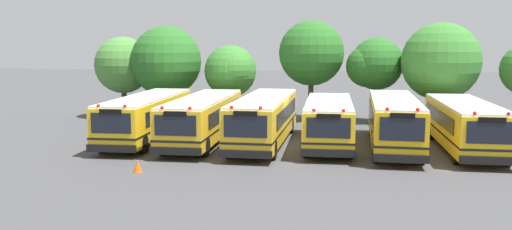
{
  "coord_description": "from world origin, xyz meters",
  "views": [
    {
      "loc": [
        2.35,
        -29.76,
        5.61
      ],
      "look_at": [
        -2.3,
        0.0,
        1.6
      ],
      "focal_mm": 38.26,
      "sensor_mm": 36.0,
      "label": 1
    }
  ],
  "objects_px": {
    "tree_4": "(374,65)",
    "tree_5": "(440,61)",
    "school_bus_2": "(264,118)",
    "tree_2": "(231,71)",
    "school_bus_3": "(329,121)",
    "tree_0": "(123,65)",
    "traffic_cone": "(138,166)",
    "school_bus_4": "(394,121)",
    "school_bus_0": "(147,116)",
    "tree_3": "(313,54)",
    "school_bus_1": "(203,117)",
    "tree_1": "(166,62)",
    "school_bus_5": "(465,124)"
  },
  "relations": [
    {
      "from": "school_bus_2",
      "to": "school_bus_1",
      "type": "bearing_deg",
      "value": -1.7
    },
    {
      "from": "school_bus_1",
      "to": "school_bus_3",
      "type": "relative_size",
      "value": 1.16
    },
    {
      "from": "school_bus_1",
      "to": "school_bus_2",
      "type": "distance_m",
      "value": 3.54
    },
    {
      "from": "school_bus_0",
      "to": "school_bus_1",
      "type": "height_order",
      "value": "school_bus_0"
    },
    {
      "from": "tree_4",
      "to": "tree_5",
      "type": "relative_size",
      "value": 0.86
    },
    {
      "from": "school_bus_5",
      "to": "tree_5",
      "type": "height_order",
      "value": "tree_5"
    },
    {
      "from": "school_bus_2",
      "to": "tree_3",
      "type": "distance_m",
      "value": 10.6
    },
    {
      "from": "tree_3",
      "to": "traffic_cone",
      "type": "xyz_separation_m",
      "value": [
        -6.69,
        -17.42,
        -4.53
      ]
    },
    {
      "from": "school_bus_3",
      "to": "school_bus_5",
      "type": "height_order",
      "value": "school_bus_5"
    },
    {
      "from": "school_bus_4",
      "to": "school_bus_3",
      "type": "bearing_deg",
      "value": -0.55
    },
    {
      "from": "school_bus_3",
      "to": "school_bus_0",
      "type": "bearing_deg",
      "value": -2.0
    },
    {
      "from": "school_bus_2",
      "to": "school_bus_4",
      "type": "distance_m",
      "value": 7.03
    },
    {
      "from": "school_bus_1",
      "to": "traffic_cone",
      "type": "xyz_separation_m",
      "value": [
        -0.97,
        -7.76,
        -1.13
      ]
    },
    {
      "from": "school_bus_3",
      "to": "tree_4",
      "type": "height_order",
      "value": "tree_4"
    },
    {
      "from": "tree_1",
      "to": "tree_3",
      "type": "bearing_deg",
      "value": 4.86
    },
    {
      "from": "school_bus_1",
      "to": "tree_5",
      "type": "distance_m",
      "value": 16.25
    },
    {
      "from": "school_bus_2",
      "to": "tree_2",
      "type": "height_order",
      "value": "tree_2"
    },
    {
      "from": "school_bus_4",
      "to": "traffic_cone",
      "type": "distance_m",
      "value": 13.8
    },
    {
      "from": "tree_3",
      "to": "traffic_cone",
      "type": "bearing_deg",
      "value": -111.02
    },
    {
      "from": "school_bus_2",
      "to": "school_bus_4",
      "type": "height_order",
      "value": "school_bus_4"
    },
    {
      "from": "tree_4",
      "to": "tree_5",
      "type": "bearing_deg",
      "value": -21.57
    },
    {
      "from": "traffic_cone",
      "to": "school_bus_0",
      "type": "bearing_deg",
      "value": 107.0
    },
    {
      "from": "school_bus_0",
      "to": "school_bus_5",
      "type": "bearing_deg",
      "value": 176.86
    },
    {
      "from": "school_bus_3",
      "to": "tree_3",
      "type": "height_order",
      "value": "tree_3"
    },
    {
      "from": "school_bus_3",
      "to": "tree_3",
      "type": "bearing_deg",
      "value": -83.04
    },
    {
      "from": "school_bus_0",
      "to": "school_bus_1",
      "type": "bearing_deg",
      "value": 178.0
    },
    {
      "from": "tree_4",
      "to": "school_bus_5",
      "type": "bearing_deg",
      "value": -66.08
    },
    {
      "from": "tree_2",
      "to": "school_bus_3",
      "type": "bearing_deg",
      "value": -49.26
    },
    {
      "from": "school_bus_3",
      "to": "school_bus_4",
      "type": "xyz_separation_m",
      "value": [
        3.46,
        -0.13,
        0.1
      ]
    },
    {
      "from": "tree_4",
      "to": "tree_5",
      "type": "distance_m",
      "value": 4.52
    },
    {
      "from": "tree_0",
      "to": "tree_2",
      "type": "xyz_separation_m",
      "value": [
        8.5,
        -1.01,
        -0.29
      ]
    },
    {
      "from": "tree_0",
      "to": "tree_1",
      "type": "height_order",
      "value": "tree_1"
    },
    {
      "from": "school_bus_2",
      "to": "tree_5",
      "type": "xyz_separation_m",
      "value": [
        10.61,
        7.57,
        2.96
      ]
    },
    {
      "from": "school_bus_2",
      "to": "tree_2",
      "type": "relative_size",
      "value": 2.09
    },
    {
      "from": "school_bus_2",
      "to": "school_bus_5",
      "type": "distance_m",
      "value": 10.64
    },
    {
      "from": "school_bus_2",
      "to": "school_bus_4",
      "type": "relative_size",
      "value": 1.04
    },
    {
      "from": "school_bus_0",
      "to": "school_bus_3",
      "type": "distance_m",
      "value": 10.45
    },
    {
      "from": "tree_0",
      "to": "tree_1",
      "type": "relative_size",
      "value": 0.89
    },
    {
      "from": "school_bus_5",
      "to": "tree_1",
      "type": "bearing_deg",
      "value": -25.86
    },
    {
      "from": "tree_3",
      "to": "tree_5",
      "type": "relative_size",
      "value": 1.04
    },
    {
      "from": "tree_2",
      "to": "tree_5",
      "type": "height_order",
      "value": "tree_5"
    },
    {
      "from": "tree_3",
      "to": "school_bus_4",
      "type": "bearing_deg",
      "value": -64.04
    },
    {
      "from": "tree_5",
      "to": "tree_0",
      "type": "bearing_deg",
      "value": 175.72
    },
    {
      "from": "tree_4",
      "to": "school_bus_0",
      "type": "bearing_deg",
      "value": -145.78
    },
    {
      "from": "school_bus_1",
      "to": "school_bus_5",
      "type": "bearing_deg",
      "value": 177.53
    },
    {
      "from": "school_bus_0",
      "to": "traffic_cone",
      "type": "xyz_separation_m",
      "value": [
        2.38,
        -7.78,
        -1.14
      ]
    },
    {
      "from": "school_bus_3",
      "to": "tree_4",
      "type": "distance_m",
      "value": 10.02
    },
    {
      "from": "tree_0",
      "to": "traffic_cone",
      "type": "xyz_separation_m",
      "value": [
        7.53,
        -16.86,
        -3.65
      ]
    },
    {
      "from": "school_bus_5",
      "to": "tree_0",
      "type": "relative_size",
      "value": 1.69
    },
    {
      "from": "school_bus_1",
      "to": "school_bus_3",
      "type": "distance_m",
      "value": 7.1
    }
  ]
}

